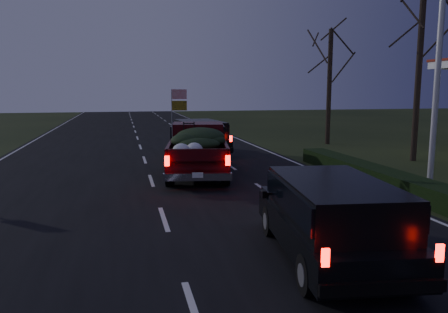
{
  "coord_description": "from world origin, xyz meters",
  "views": [
    {
      "loc": [
        -0.95,
        -11.0,
        3.31
      ],
      "look_at": [
        2.05,
        1.93,
        1.3
      ],
      "focal_mm": 35.0,
      "sensor_mm": 36.0,
      "label": 1
    }
  ],
  "objects": [
    {
      "name": "ground",
      "position": [
        0.0,
        0.0,
        0.0
      ],
      "size": [
        120.0,
        120.0,
        0.0
      ],
      "primitive_type": "plane",
      "color": "black",
      "rests_on": "ground"
    },
    {
      "name": "road_asphalt",
      "position": [
        0.0,
        0.0,
        0.01
      ],
      "size": [
        14.0,
        120.0,
        0.02
      ],
      "primitive_type": "cube",
      "color": "black",
      "rests_on": "ground"
    },
    {
      "name": "hedge_row",
      "position": [
        7.8,
        3.0,
        0.3
      ],
      "size": [
        1.0,
        10.0,
        0.6
      ],
      "primitive_type": "cube",
      "color": "black",
      "rests_on": "ground"
    },
    {
      "name": "light_pole",
      "position": [
        9.5,
        2.0,
        5.48
      ],
      "size": [
        0.5,
        0.9,
        9.16
      ],
      "color": "silver",
      "rests_on": "ground"
    },
    {
      "name": "bare_tree_mid",
      "position": [
        12.5,
        7.0,
        6.35
      ],
      "size": [
        3.6,
        3.6,
        8.5
      ],
      "color": "black",
      "rests_on": "ground"
    },
    {
      "name": "bare_tree_far",
      "position": [
        11.5,
        14.0,
        5.23
      ],
      "size": [
        3.6,
        3.6,
        7.0
      ],
      "color": "black",
      "rests_on": "ground"
    },
    {
      "name": "pickup_truck",
      "position": [
        1.89,
        5.81,
        1.12
      ],
      "size": [
        3.1,
        6.0,
        3.0
      ],
      "rotation": [
        0.0,
        0.0,
        -0.17
      ],
      "color": "#3B080C",
      "rests_on": "ground"
    },
    {
      "name": "lead_suv",
      "position": [
        2.91,
        11.33,
        1.08
      ],
      "size": [
        2.5,
        5.14,
        1.43
      ],
      "rotation": [
        0.0,
        0.0,
        0.09
      ],
      "color": "black",
      "rests_on": "ground"
    },
    {
      "name": "rear_suv",
      "position": [
        2.91,
        -3.54,
        1.0
      ],
      "size": [
        2.46,
        4.8,
        1.32
      ],
      "rotation": [
        0.0,
        0.0,
        -0.12
      ],
      "color": "black",
      "rests_on": "ground"
    }
  ]
}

